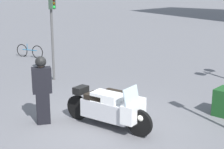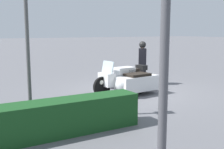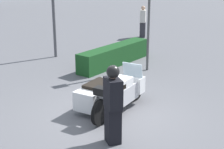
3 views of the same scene
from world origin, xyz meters
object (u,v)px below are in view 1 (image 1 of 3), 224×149
(traffic_light_far, at_px, (53,26))
(bicycle_parked, at_px, (30,51))
(officer_rider, at_px, (42,88))
(police_motorcycle, at_px, (115,106))

(traffic_light_far, relative_size, bicycle_parked, 1.96)
(officer_rider, xyz_separation_m, bicycle_parked, (-7.31, 4.84, -0.61))
(officer_rider, height_order, bicycle_parked, officer_rider)
(police_motorcycle, xyz_separation_m, bicycle_parked, (-8.73, 3.68, -0.16))
(bicycle_parked, bearing_deg, traffic_light_far, -40.40)
(traffic_light_far, height_order, bicycle_parked, traffic_light_far)
(traffic_light_far, bearing_deg, officer_rider, -59.23)
(bicycle_parked, bearing_deg, officer_rider, -49.40)
(officer_rider, bearing_deg, police_motorcycle, -107.05)
(police_motorcycle, relative_size, officer_rider, 1.44)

